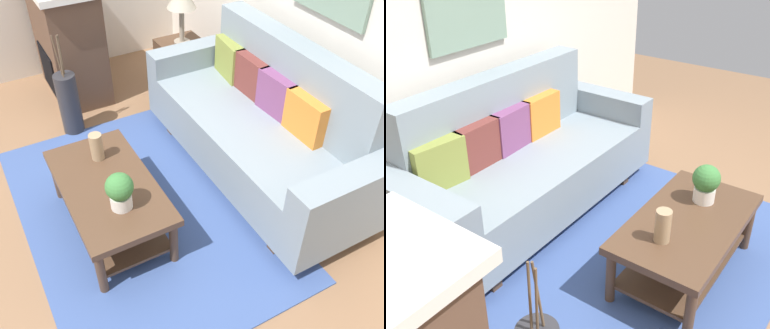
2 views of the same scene
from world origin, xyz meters
TOP-DOWN VIEW (x-y plane):
  - ground_plane at (0.00, 0.00)m, footprint 9.01×9.01m
  - area_rug at (0.00, 0.50)m, footprint 2.44×1.69m
  - couch at (0.01, 1.55)m, footprint 2.18×0.84m
  - throw_pillow_olive at (-0.67, 1.68)m, footprint 0.37×0.16m
  - throw_pillow_maroon at (-0.33, 1.68)m, footprint 0.36×0.12m
  - throw_pillow_plum at (0.01, 1.68)m, footprint 0.37×0.14m
  - throw_pillow_orange at (0.35, 1.68)m, footprint 0.36×0.12m
  - coffee_table at (0.05, 0.25)m, footprint 1.10×0.60m
  - tabletop_vase at (-0.24, 0.30)m, footprint 0.09×0.09m
  - potted_plant_tabletop at (0.30, 0.26)m, footprint 0.18×0.18m
  - side_table at (-1.38, 1.59)m, footprint 0.44×0.44m
  - fireplace at (-1.95, 0.61)m, footprint 1.02×0.58m
  - floor_vase at (-1.26, 0.37)m, footprint 0.19×0.19m
  - floor_vase_branch_a at (-1.24, 0.37)m, footprint 0.04×0.03m
  - floor_vase_branch_b at (-1.27, 0.38)m, footprint 0.02×0.02m
  - floor_vase_branch_c at (-1.27, 0.35)m, footprint 0.02×0.03m

SIDE VIEW (x-z plane):
  - ground_plane at x=0.00m, z-range 0.00..0.00m
  - area_rug at x=0.00m, z-range 0.00..0.01m
  - side_table at x=-1.38m, z-range 0.00..0.56m
  - floor_vase at x=-1.26m, z-range 0.00..0.59m
  - coffee_table at x=0.05m, z-range 0.10..0.53m
  - couch at x=0.01m, z-range -0.11..0.97m
  - tabletop_vase at x=-0.24m, z-range 0.43..0.64m
  - potted_plant_tabletop at x=0.30m, z-range 0.44..0.70m
  - fireplace at x=-1.95m, z-range 0.01..1.17m
  - throw_pillow_olive at x=-0.67m, z-range 0.52..0.84m
  - throw_pillow_maroon at x=-0.33m, z-range 0.52..0.84m
  - throw_pillow_plum at x=0.01m, z-range 0.52..0.84m
  - throw_pillow_orange at x=0.35m, z-range 0.52..0.84m
  - floor_vase_branch_a at x=-1.24m, z-range 0.59..0.95m
  - floor_vase_branch_b at x=-1.27m, z-range 0.59..0.95m
  - floor_vase_branch_c at x=-1.27m, z-range 0.59..0.95m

